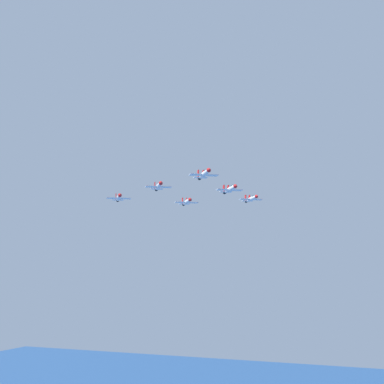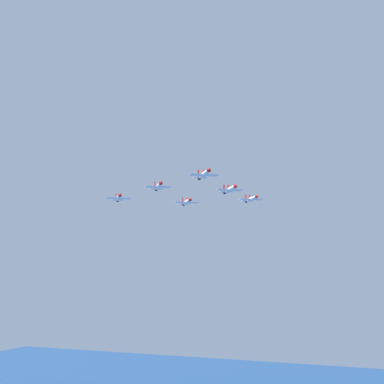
% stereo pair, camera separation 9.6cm
% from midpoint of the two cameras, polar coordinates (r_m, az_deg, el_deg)
% --- Properties ---
extents(jet_lead, '(15.37, 11.62, 3.62)m').
position_cam_midpoint_polar(jet_lead, '(178.51, 1.41, 2.06)').
color(jet_lead, white).
extents(jet_left_wingman, '(15.27, 11.74, 3.61)m').
position_cam_midpoint_polar(jet_left_wingman, '(197.39, 4.36, 0.33)').
color(jet_left_wingman, white).
extents(jet_right_wingman, '(14.82, 10.93, 3.47)m').
position_cam_midpoint_polar(jet_right_wingman, '(191.85, -3.81, 0.67)').
color(jet_right_wingman, white).
extents(jet_left_outer, '(14.74, 11.07, 3.47)m').
position_cam_midpoint_polar(jet_left_outer, '(217.05, 6.79, -0.77)').
color(jet_left_outer, white).
extents(jet_right_outer, '(14.61, 11.14, 3.45)m').
position_cam_midpoint_polar(jet_right_outer, '(206.60, -8.32, -0.64)').
color(jet_right_outer, white).
extents(jet_slot_rear, '(14.58, 11.03, 3.44)m').
position_cam_midpoint_polar(jet_slot_rear, '(209.76, -0.58, -1.12)').
color(jet_slot_rear, white).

